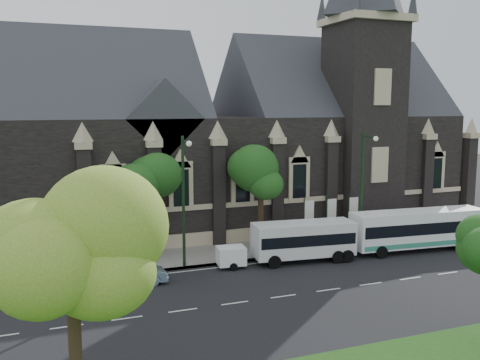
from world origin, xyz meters
name	(u,v)px	position (x,y,z in m)	size (l,w,h in m)	color
ground	(283,296)	(0.00, 0.00, 0.00)	(160.00, 160.00, 0.00)	black
sidewalk	(229,253)	(0.00, 9.50, 0.07)	(80.00, 5.00, 0.15)	gray
museum	(247,136)	(5.12, 18.78, 8.17)	(40.00, 17.70, 29.90)	black
tree_park_near	(77,246)	(-11.77, -8.77, 6.42)	(4.42, 4.42, 8.56)	black
tree_walk_right	(262,173)	(3.21, 10.71, 5.82)	(4.08, 4.08, 7.80)	black
tree_walk_left	(147,179)	(-5.80, 10.70, 5.73)	(3.91, 3.91, 7.64)	black
street_lamp_near	(363,184)	(10.00, 7.09, 5.11)	(0.36, 1.88, 9.00)	black
street_lamp_mid	(184,195)	(-4.00, 7.09, 5.11)	(0.36, 1.88, 9.00)	black
banner_flag_left	(307,217)	(6.29, 9.00, 2.38)	(0.90, 0.10, 4.00)	black
banner_flag_center	(330,215)	(8.29, 9.00, 2.38)	(0.90, 0.10, 4.00)	black
banner_flag_right	(352,214)	(10.29, 9.00, 2.38)	(0.90, 0.10, 4.00)	black
tour_coach	(418,229)	(13.76, 5.23, 1.69)	(10.72, 3.20, 3.08)	white
shuttle_bus	(304,239)	(4.36, 5.86, 1.62)	(7.43, 3.19, 2.79)	silver
box_trailer	(231,256)	(-1.00, 6.20, 0.83)	(2.79, 1.64, 1.46)	white
sedan	(133,274)	(-7.85, 5.05, 0.69)	(1.46, 4.19, 1.38)	#7898AE
car_far_red	(25,284)	(-14.05, 5.22, 0.76)	(1.79, 4.45, 1.52)	maroon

